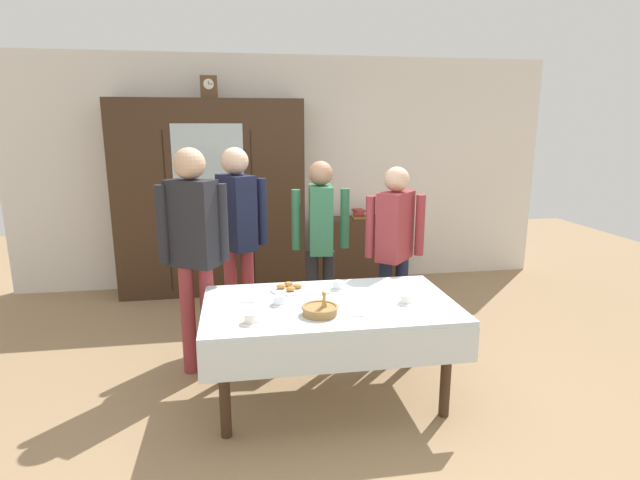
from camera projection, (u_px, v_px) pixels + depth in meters
name	position (u px, v px, depth m)	size (l,w,h in m)	color
ground_plane	(324.00, 383.00, 3.82)	(12.00, 12.00, 0.00)	#997A56
back_wall	(287.00, 173.00, 6.06)	(6.40, 0.10, 2.70)	silver
dining_table	(330.00, 317.00, 3.45)	(1.72, 1.00, 0.72)	#3D2819
wall_cabinet	(211.00, 199.00, 5.69)	(2.09, 0.46, 2.19)	#3D2819
mantel_clock	(209.00, 87.00, 5.42)	(0.18, 0.11, 0.24)	brown
bookshelf_low	(358.00, 250.00, 6.17)	(1.09, 0.35, 0.81)	#3D2819
book_stack	(359.00, 214.00, 6.07)	(0.15, 0.23, 0.10)	#B29333
tea_cup_mid_right	(279.00, 301.00, 3.40)	(0.13, 0.13, 0.06)	white
tea_cup_far_right	(338.00, 285.00, 3.73)	(0.13, 0.13, 0.06)	white
tea_cup_near_left	(250.00, 319.00, 3.09)	(0.13, 0.13, 0.06)	white
tea_cup_near_right	(406.00, 300.00, 3.43)	(0.13, 0.13, 0.06)	white
bread_basket	(320.00, 310.00, 3.23)	(0.24, 0.24, 0.16)	#9E7542
pastry_plate	(289.00, 288.00, 3.71)	(0.28, 0.28, 0.05)	white
spoon_near_left	(249.00, 302.00, 3.46)	(0.12, 0.02, 0.01)	silver
spoon_front_edge	(358.00, 316.00, 3.21)	(0.12, 0.02, 0.01)	silver
spoon_near_right	(325.00, 293.00, 3.64)	(0.12, 0.02, 0.01)	silver
person_near_right_end	(395.00, 240.00, 4.30)	(0.52, 0.40, 1.58)	#191E38
person_by_cabinet	(194.00, 239.00, 3.77)	(0.52, 0.36, 1.76)	#933338
person_behind_table_right	(237.00, 226.00, 4.34)	(0.52, 0.41, 1.73)	#933338
person_beside_shelf	(321.00, 232.00, 4.49)	(0.52, 0.38, 1.61)	#232328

